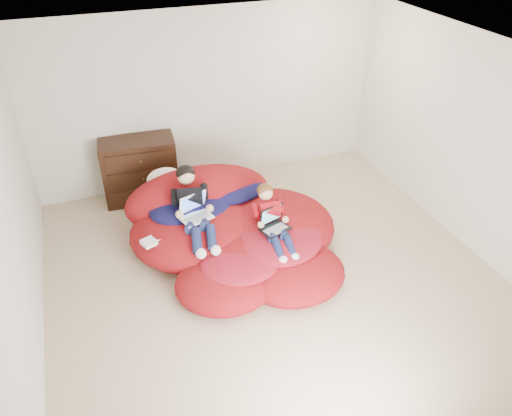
# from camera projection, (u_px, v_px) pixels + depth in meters

# --- Properties ---
(room_shell) EXTENTS (5.10, 5.10, 2.77)m
(room_shell) POSITION_uv_depth(u_px,v_px,m) (273.00, 261.00, 5.67)
(room_shell) COLOR tan
(room_shell) RESTS_ON ground
(dresser) EXTENTS (1.05, 0.61, 0.91)m
(dresser) POSITION_uv_depth(u_px,v_px,m) (140.00, 170.00, 6.97)
(dresser) COLOR black
(dresser) RESTS_ON ground
(beanbag_pile) EXTENTS (2.53, 2.45, 0.91)m
(beanbag_pile) POSITION_uv_depth(u_px,v_px,m) (231.00, 230.00, 6.11)
(beanbag_pile) COLOR maroon
(beanbag_pile) RESTS_ON ground
(cream_pillow) EXTENTS (0.46, 0.29, 0.29)m
(cream_pillow) POSITION_uv_depth(u_px,v_px,m) (165.00, 179.00, 6.42)
(cream_pillow) COLOR white
(cream_pillow) RESTS_ON beanbag_pile
(older_boy) EXTENTS (0.36, 1.08, 0.66)m
(older_boy) POSITION_uv_depth(u_px,v_px,m) (193.00, 204.00, 5.83)
(older_boy) COLOR black
(older_boy) RESTS_ON beanbag_pile
(younger_boy) EXTENTS (0.27, 0.89, 0.58)m
(younger_boy) POSITION_uv_depth(u_px,v_px,m) (272.00, 217.00, 5.75)
(younger_boy) COLOR #A70E17
(younger_boy) RESTS_ON beanbag_pile
(laptop_white) EXTENTS (0.41, 0.40, 0.25)m
(laptop_white) POSITION_uv_depth(u_px,v_px,m) (195.00, 211.00, 5.79)
(laptop_white) COLOR white
(laptop_white) RESTS_ON older_boy
(laptop_black) EXTENTS (0.38, 0.36, 0.24)m
(laptop_black) POSITION_uv_depth(u_px,v_px,m) (274.00, 223.00, 5.72)
(laptop_black) COLOR black
(laptop_black) RESTS_ON younger_boy
(power_adapter) EXTENTS (0.19, 0.19, 0.06)m
(power_adapter) POSITION_uv_depth(u_px,v_px,m) (149.00, 242.00, 5.63)
(power_adapter) COLOR white
(power_adapter) RESTS_ON beanbag_pile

